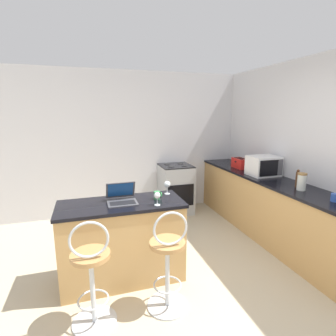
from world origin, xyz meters
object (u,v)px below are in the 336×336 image
Objects in this scene: bar_stool_near at (92,276)px; bar_stool_far at (168,263)px; mug_green at (157,195)px; microwave at (264,166)px; stove_range at (176,189)px; wine_glass_short at (157,196)px; laptop at (122,197)px; mug_white at (237,161)px; mug_blue at (335,198)px; toaster at (240,163)px; wine_glass_tall at (167,185)px; storage_jar at (302,182)px; pepper_mill at (297,179)px.

bar_stool_near is 1.00× the size of bar_stool_far.
bar_stool_near is 1.08m from mug_green.
bar_stool_far is 2.35m from microwave.
bar_stool_far is 2.52m from stove_range.
laptop is at bearing 147.09° from wine_glass_short.
mug_white is 0.99× the size of mug_blue.
mug_green is 0.92× the size of mug_blue.
toaster is 3.24× the size of mug_white.
toaster reaches higher than wine_glass_tall.
wine_glass_tall reaches higher than stove_range.
stove_range is at bearing 149.52° from toaster.
mug_green is at bearing 160.19° from mug_blue.
storage_jar reaches higher than toaster.
wine_glass_tall is (-1.65, 0.35, 0.00)m from storage_jar.
storage_jar is at bearing -6.52° from mug_green.
bar_stool_near reaches higher than mug_white.
laptop reaches higher than mug_green.
stove_range is 1.28m from mug_white.
mug_white is (0.18, 1.77, -0.06)m from storage_jar.
mug_blue is (-0.03, -1.27, -0.11)m from microwave.
bar_stool_far is at bearing -133.50° from mug_white.
storage_jar is (2.57, 0.39, 0.54)m from bar_stool_near.
laptop is (0.36, 0.62, 0.48)m from bar_stool_near.
toaster is at bearing 34.65° from bar_stool_near.
storage_jar is 2.20× the size of mug_blue.
microwave is 2.08m from wine_glass_short.
mug_blue reaches higher than stove_range.
stove_range is at bearing 69.33° from bar_stool_far.
laptop is 3.18× the size of mug_blue.
toaster is (1.88, 1.78, 0.52)m from bar_stool_far.
bar_stool_near is at bearing 180.00° from bar_stool_far.
laptop is at bearing -167.79° from wine_glass_tall.
wine_glass_short is at bearing -157.24° from microwave.
storage_jar is (2.21, -0.23, 0.06)m from laptop.
bar_stool_near is 11.20× the size of mug_green.
toaster is 1.27m from stove_range.
microwave is at bearing 86.52° from storage_jar.
microwave is 1.40× the size of toaster.
bar_stool_far is at bearing -106.64° from wine_glass_tall.
wine_glass_short is at bearing 166.20° from mug_blue.
wine_glass_short is (-1.92, -0.12, -0.01)m from pepper_mill.
mug_green is (0.05, 0.20, -0.06)m from wine_glass_short.
bar_stool_far is 0.86m from laptop.
storage_jar reaches higher than wine_glass_tall.
toaster is at bearing 43.43° from bar_stool_far.
bar_stool_far is 3.20× the size of toaster.
bar_stool_far is 2.30× the size of microwave.
mug_blue is at bearing -67.30° from stove_range.
stove_range is (-1.04, 1.15, -0.61)m from microwave.
bar_stool_near is 7.23× the size of wine_glass_short.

